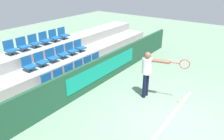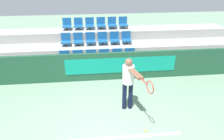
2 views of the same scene
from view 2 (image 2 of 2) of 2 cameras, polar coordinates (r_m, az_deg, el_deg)
The scene contains 26 objects.
ground_plane at distance 5.85m, azimuth -1.75°, elevation -17.88°, with size 30.00×30.00×0.00m, color gray.
court_baseline at distance 5.89m, azimuth -1.79°, elevation -17.42°, with size 4.01×0.08×0.01m.
barrier_wall at distance 8.20m, azimuth -3.35°, elevation 0.86°, with size 12.75×0.14×1.10m.
bleacher_tier_front at distance 8.88m, azimuth -3.61°, elevation 0.50°, with size 12.35×1.02×0.41m.
bleacher_tier_middle at distance 9.73m, azimuth -3.93°, elevation 4.21°, with size 12.35×1.02×0.82m.
bleacher_tier_back at distance 10.62m, azimuth -4.19°, elevation 7.32°, with size 12.35×1.02×1.23m.
stadium_chair_0 at distance 8.86m, azimuth -12.28°, elevation 3.01°, with size 0.40×0.39×0.53m.
stadium_chair_1 at distance 8.82m, azimuth -8.88°, elevation 3.18°, with size 0.40×0.39×0.53m.
stadium_chair_2 at distance 8.80m, azimuth -5.45°, elevation 3.35°, with size 0.40×0.39×0.53m.
stadium_chair_3 at distance 8.82m, azimuth -2.01°, elevation 3.50°, with size 0.40×0.39×0.53m.
stadium_chair_4 at distance 8.86m, azimuth 1.39°, elevation 3.63°, with size 0.40×0.39×0.53m.
stadium_chair_5 at distance 8.94m, azimuth 4.76°, elevation 3.76°, with size 0.40×0.39×0.53m.
stadium_chair_6 at distance 9.67m, azimuth -11.97°, elevation 7.65°, with size 0.40×0.39×0.53m.
stadium_chair_7 at distance 9.63m, azimuth -8.82°, elevation 7.83°, with size 0.40×0.39×0.53m.
stadium_chair_8 at distance 9.61m, azimuth -5.66°, elevation 7.98°, with size 0.40×0.39×0.53m.
stadium_chair_9 at distance 9.63m, azimuth -2.49°, elevation 8.12°, with size 0.40×0.39×0.53m.
stadium_chair_10 at distance 9.67m, azimuth 0.66°, elevation 8.22°, with size 0.40×0.39×0.53m.
stadium_chair_11 at distance 9.74m, azimuth 3.78°, elevation 8.31°, with size 0.40×0.39×0.53m.
stadium_chair_12 at distance 10.53m, azimuth -11.70°, elevation 11.55°, with size 0.40×0.39×0.53m.
stadium_chair_13 at distance 10.49m, azimuth -8.78°, elevation 11.73°, with size 0.40×0.39×0.53m.
stadium_chair_14 at distance 10.48m, azimuth -5.84°, elevation 11.88°, with size 0.40×0.39×0.53m.
stadium_chair_15 at distance 10.49m, azimuth -2.90°, elevation 12.00°, with size 0.40×0.39×0.53m.
stadium_chair_16 at distance 10.53m, azimuth 0.03°, elevation 12.08°, with size 0.40×0.39×0.53m.
stadium_chair_17 at distance 10.60m, azimuth 2.93°, elevation 12.14°, with size 0.40×0.39×0.53m.
tennis_player at distance 6.30m, azimuth 4.47°, elevation -2.45°, with size 0.54×1.48×1.67m.
tennis_ball at distance 6.11m, azimuth 8.83°, elevation -15.44°, with size 0.07×0.07×0.07m.
Camera 2 is at (-0.26, -4.17, 4.08)m, focal length 35.00 mm.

